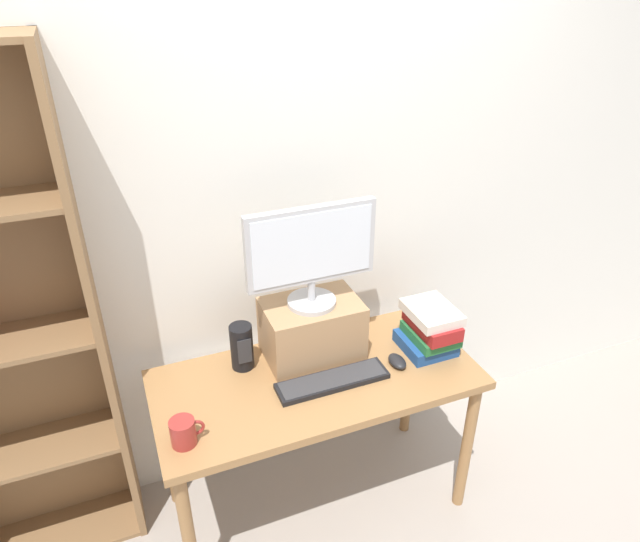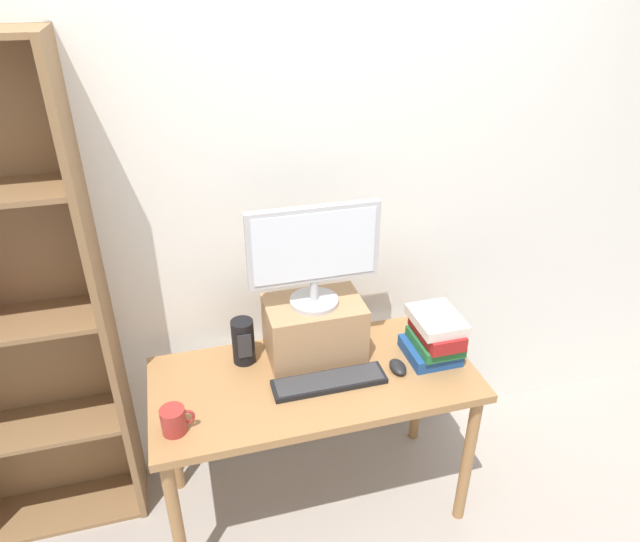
% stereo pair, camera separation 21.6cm
% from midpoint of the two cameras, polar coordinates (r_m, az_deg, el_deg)
% --- Properties ---
extents(ground_plane, '(12.00, 12.00, 0.00)m').
position_cam_midpoint_polar(ground_plane, '(2.89, -2.61, -21.98)').
color(ground_plane, '#9E9389').
extents(back_wall, '(7.00, 0.08, 2.60)m').
position_cam_midpoint_polar(back_wall, '(2.42, -6.74, 5.82)').
color(back_wall, silver).
rests_on(back_wall, ground_plane).
extents(desk, '(1.32, 0.61, 0.75)m').
position_cam_midpoint_polar(desk, '(2.42, -2.96, -12.23)').
color(desk, '#9E7042').
rests_on(desk, ground_plane).
extents(riser_box, '(0.40, 0.27, 0.25)m').
position_cam_midpoint_polar(riser_box, '(2.41, -3.40, -5.86)').
color(riser_box, '#A87F56').
rests_on(riser_box, desk).
extents(computer_monitor, '(0.53, 0.20, 0.43)m').
position_cam_midpoint_polar(computer_monitor, '(2.22, -3.66, 1.83)').
color(computer_monitor, '#B7B7BA').
rests_on(computer_monitor, riser_box).
extents(keyboard, '(0.46, 0.12, 0.02)m').
position_cam_midpoint_polar(keyboard, '(2.32, -1.46, -11.01)').
color(keyboard, black).
rests_on(keyboard, desk).
extents(computer_mouse, '(0.06, 0.10, 0.04)m').
position_cam_midpoint_polar(computer_mouse, '(2.41, 5.17, -9.07)').
color(computer_mouse, black).
rests_on(computer_mouse, desk).
extents(book_stack, '(0.21, 0.26, 0.20)m').
position_cam_midpoint_polar(book_stack, '(2.47, 8.47, -5.82)').
color(book_stack, navy).
rests_on(book_stack, desk).
extents(coffee_mug, '(0.12, 0.09, 0.10)m').
position_cam_midpoint_polar(coffee_mug, '(2.14, -16.42, -15.31)').
color(coffee_mug, '#9E2D28').
rests_on(coffee_mug, desk).
extents(desk_speaker, '(0.09, 0.10, 0.20)m').
position_cam_midpoint_polar(desk_speaker, '(2.39, -10.43, -7.55)').
color(desk_speaker, black).
rests_on(desk_speaker, desk).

